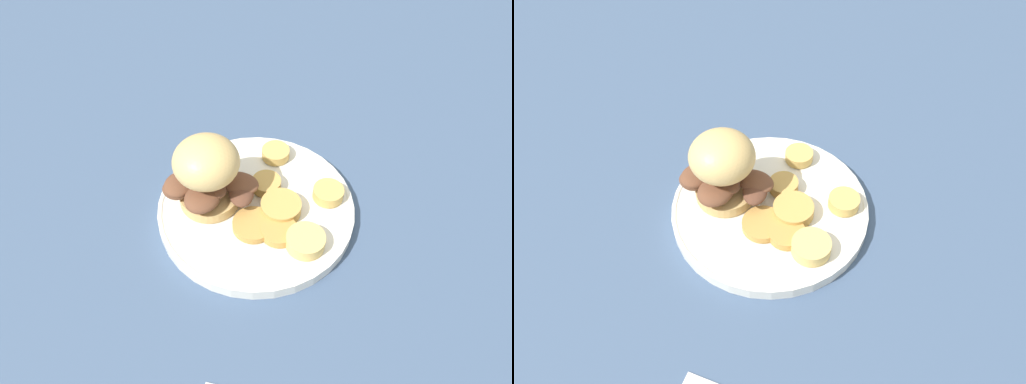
# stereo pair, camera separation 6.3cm
# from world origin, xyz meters

# --- Properties ---
(ground_plane) EXTENTS (4.00, 4.00, 0.00)m
(ground_plane) POSITION_xyz_m (0.00, 0.00, 0.00)
(ground_plane) COLOR #3D5170
(dinner_plate) EXTENTS (0.26, 0.26, 0.02)m
(dinner_plate) POSITION_xyz_m (0.00, 0.00, 0.01)
(dinner_plate) COLOR white
(dinner_plate) RESTS_ON ground_plane
(sandwich) EXTENTS (0.12, 0.11, 0.10)m
(sandwich) POSITION_xyz_m (0.05, 0.04, 0.07)
(sandwich) COLOR tan
(sandwich) RESTS_ON dinner_plate
(potato_round_0) EXTENTS (0.05, 0.05, 0.01)m
(potato_round_0) POSITION_xyz_m (-0.02, 0.03, 0.02)
(potato_round_0) COLOR #BC8942
(potato_round_0) RESTS_ON dinner_plate
(potato_round_1) EXTENTS (0.05, 0.05, 0.02)m
(potato_round_1) POSITION_xyz_m (-0.03, -0.02, 0.03)
(potato_round_1) COLOR tan
(potato_round_1) RESTS_ON dinner_plate
(potato_round_2) EXTENTS (0.04, 0.04, 0.01)m
(potato_round_2) POSITION_xyz_m (0.04, -0.08, 0.03)
(potato_round_2) COLOR tan
(potato_round_2) RESTS_ON dinner_plate
(potato_round_3) EXTENTS (0.04, 0.04, 0.01)m
(potato_round_3) POSITION_xyz_m (0.01, -0.03, 0.03)
(potato_round_3) COLOR tan
(potato_round_3) RESTS_ON dinner_plate
(potato_round_4) EXTENTS (0.05, 0.05, 0.02)m
(potato_round_4) POSITION_xyz_m (-0.09, -0.00, 0.03)
(potato_round_4) COLOR #DBB766
(potato_round_4) RESTS_ON dinner_plate
(potato_round_5) EXTENTS (0.04, 0.04, 0.01)m
(potato_round_5) POSITION_xyz_m (-0.06, -0.08, 0.03)
(potato_round_5) COLOR tan
(potato_round_5) RESTS_ON dinner_plate
(potato_round_6) EXTENTS (0.05, 0.05, 0.01)m
(potato_round_6) POSITION_xyz_m (-0.05, 0.01, 0.02)
(potato_round_6) COLOR #BC8942
(potato_round_6) RESTS_ON dinner_plate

